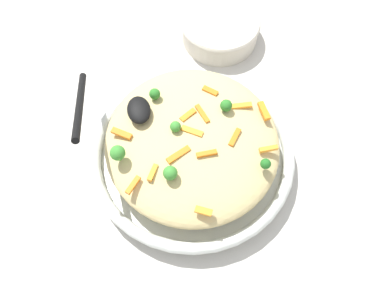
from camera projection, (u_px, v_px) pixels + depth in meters
name	position (u px, v px, depth m)	size (l,w,h in m)	color
ground_plane	(192.00, 161.00, 0.76)	(2.40, 2.40, 0.00)	beige
serving_bowl	(192.00, 154.00, 0.74)	(0.37, 0.37, 0.05)	silver
pasta_mound	(192.00, 141.00, 0.70)	(0.31, 0.30, 0.07)	#D1BA7A
carrot_piece_0	(268.00, 149.00, 0.65)	(0.03, 0.01, 0.01)	orange
carrot_piece_1	(204.00, 211.00, 0.60)	(0.03, 0.01, 0.01)	orange
carrot_piece_2	(188.00, 115.00, 0.68)	(0.03, 0.01, 0.01)	orange
carrot_piece_3	(241.00, 106.00, 0.70)	(0.04, 0.01, 0.01)	orange
carrot_piece_4	(122.00, 133.00, 0.67)	(0.04, 0.01, 0.01)	orange
carrot_piece_5	(153.00, 173.00, 0.63)	(0.03, 0.01, 0.01)	orange
carrot_piece_6	(178.00, 155.00, 0.65)	(0.04, 0.01, 0.01)	orange
carrot_piece_7	(264.00, 111.00, 0.69)	(0.04, 0.01, 0.01)	orange
carrot_piece_8	(210.00, 91.00, 0.71)	(0.03, 0.01, 0.01)	orange
carrot_piece_9	(207.00, 154.00, 0.64)	(0.03, 0.01, 0.01)	orange
carrot_piece_10	(195.00, 133.00, 0.66)	(0.04, 0.01, 0.01)	orange
carrot_piece_11	(133.00, 185.00, 0.62)	(0.03, 0.01, 0.01)	orange
carrot_piece_12	(202.00, 114.00, 0.68)	(0.04, 0.01, 0.01)	orange
carrot_piece_13	(235.00, 137.00, 0.66)	(0.04, 0.01, 0.01)	orange
broccoli_floret_0	(136.00, 108.00, 0.68)	(0.02, 0.02, 0.02)	#377928
broccoli_floret_1	(170.00, 173.00, 0.62)	(0.02, 0.02, 0.03)	#377928
broccoli_floret_2	(226.00, 106.00, 0.68)	(0.02, 0.02, 0.03)	#296820
broccoli_floret_3	(266.00, 164.00, 0.63)	(0.02, 0.02, 0.02)	#205B1C
broccoli_floret_4	(175.00, 127.00, 0.66)	(0.02, 0.02, 0.02)	#377928
broccoli_floret_5	(118.00, 153.00, 0.63)	(0.03, 0.03, 0.03)	#377928
broccoli_floret_6	(155.00, 94.00, 0.69)	(0.02, 0.02, 0.02)	#296820
serving_spoon	(115.00, 108.00, 0.66)	(0.18, 0.12, 0.09)	black
companion_bowl	(220.00, 28.00, 0.88)	(0.17, 0.17, 0.06)	beige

